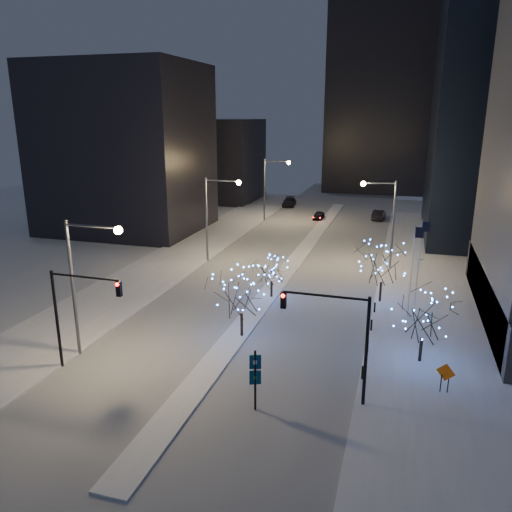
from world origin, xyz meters
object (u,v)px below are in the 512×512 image
at_px(holiday_tree_median_near, 241,293).
at_px(holiday_tree_plaza_far, 382,264).
at_px(street_lamp_w_mid, 215,208).
at_px(holiday_tree_plaza_near, 424,316).
at_px(car_mid, 379,215).
at_px(construction_sign, 445,375).
at_px(street_lamp_w_near, 84,271).
at_px(car_far, 289,202).
at_px(traffic_signal_west, 75,305).
at_px(street_lamp_east, 385,213).
at_px(wayfinding_sign, 255,374).
at_px(holiday_tree_median_far, 272,269).
at_px(street_lamp_w_far, 271,181).
at_px(car_near, 319,215).
at_px(traffic_signal_east, 340,330).

height_order(holiday_tree_median_near, holiday_tree_plaza_far, holiday_tree_plaza_far).
distance_m(street_lamp_w_mid, holiday_tree_plaza_near, 30.02).
distance_m(car_mid, construction_sign, 54.70).
relative_size(street_lamp_w_near, car_far, 1.79).
xyz_separation_m(traffic_signal_west, construction_sign, (23.68, 3.81, -3.42)).
xyz_separation_m(holiday_tree_median_near, holiday_tree_plaza_near, (13.36, -0.40, -0.15)).
distance_m(street_lamp_east, wayfinding_sign, 31.99).
relative_size(car_mid, holiday_tree_median_far, 1.16).
relative_size(street_lamp_east, wayfinding_sign, 2.59).
xyz_separation_m(street_lamp_w_far, wayfinding_sign, (13.34, -53.22, -4.13)).
distance_m(street_lamp_w_near, holiday_tree_median_near, 11.58).
distance_m(street_lamp_east, construction_sign, 27.18).
distance_m(holiday_tree_plaza_far, wayfinding_sign, 21.07).
bearing_deg(car_mid, holiday_tree_median_near, 86.74).
distance_m(street_lamp_east, holiday_tree_plaza_near, 22.80).
bearing_deg(street_lamp_w_far, car_near, 24.34).
height_order(traffic_signal_west, construction_sign, traffic_signal_west).
height_order(street_lamp_w_far, car_far, street_lamp_w_far).
distance_m(street_lamp_w_mid, traffic_signal_east, 31.60).
distance_m(car_mid, wayfinding_sign, 59.40).
relative_size(traffic_signal_west, traffic_signal_east, 1.00).
relative_size(traffic_signal_west, holiday_tree_median_near, 1.22).
relative_size(car_far, holiday_tree_plaza_far, 0.95).
height_order(street_lamp_w_near, construction_sign, street_lamp_w_near).
xyz_separation_m(holiday_tree_plaza_near, holiday_tree_plaza_far, (-3.36, 11.20, 0.25)).
bearing_deg(street_lamp_w_near, wayfinding_sign, -13.56).
relative_size(car_near, holiday_tree_median_near, 0.67).
bearing_deg(construction_sign, street_lamp_w_mid, 159.15).
height_order(car_far, holiday_tree_plaza_far, holiday_tree_plaza_far).
bearing_deg(holiday_tree_plaza_near, street_lamp_east, 99.62).
xyz_separation_m(car_near, wayfinding_sign, (5.91, -56.58, 1.71)).
relative_size(street_lamp_w_near, street_lamp_w_far, 1.00).
bearing_deg(holiday_tree_median_far, wayfinding_sign, -78.03).
bearing_deg(wayfinding_sign, holiday_tree_plaza_far, 51.82).
relative_size(street_lamp_w_far, holiday_tree_plaza_near, 1.71).
distance_m(street_lamp_w_mid, car_near, 29.90).
bearing_deg(car_near, street_lamp_w_mid, -103.60).
height_order(car_far, holiday_tree_plaza_near, holiday_tree_plaza_near).
xyz_separation_m(car_near, holiday_tree_median_near, (2.00, -47.27, 3.03)).
xyz_separation_m(street_lamp_w_near, street_lamp_w_far, (0.00, 50.00, 0.00)).
bearing_deg(holiday_tree_plaza_near, traffic_signal_west, -160.94).
bearing_deg(car_far, holiday_tree_median_far, -84.75).
height_order(street_lamp_w_near, car_far, street_lamp_w_near).
distance_m(car_near, holiday_tree_plaza_near, 50.16).
bearing_deg(construction_sign, wayfinding_sign, -132.14).
xyz_separation_m(street_lamp_w_far, holiday_tree_plaza_far, (19.44, -33.10, -2.71)).
relative_size(street_lamp_w_mid, street_lamp_east, 1.00).
distance_m(street_lamp_east, car_mid, 28.67).
xyz_separation_m(street_lamp_w_mid, construction_sign, (24.17, -23.19, -5.16)).
xyz_separation_m(traffic_signal_west, holiday_tree_median_near, (8.94, 8.10, -1.07)).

